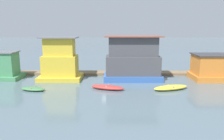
# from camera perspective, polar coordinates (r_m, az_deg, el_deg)

# --- Properties ---
(ground_plane) EXTENTS (200.00, 200.00, 0.00)m
(ground_plane) POSITION_cam_1_polar(r_m,az_deg,el_deg) (27.05, 0.01, -2.49)
(ground_plane) COLOR slate
(dock_walkway) EXTENTS (42.40, 1.93, 0.30)m
(dock_walkway) POSITION_cam_1_polar(r_m,az_deg,el_deg) (30.08, 0.04, -0.77)
(dock_walkway) COLOR #846B4C
(dock_walkway) RESTS_ON ground_plane
(houseboat_yellow) EXTENTS (5.17, 3.63, 5.21)m
(houseboat_yellow) POSITION_cam_1_polar(r_m,az_deg,el_deg) (27.45, -13.40, 2.13)
(houseboat_yellow) COLOR gold
(houseboat_yellow) RESTS_ON ground_plane
(houseboat_blue) EXTENTS (6.96, 3.33, 5.36)m
(houseboat_blue) POSITION_cam_1_polar(r_m,az_deg,el_deg) (26.56, 5.44, 2.47)
(houseboat_blue) COLOR #3866B7
(houseboat_blue) RESTS_ON ground_plane
(houseboat_orange) EXTENTS (6.22, 3.78, 3.16)m
(houseboat_orange) POSITION_cam_1_polar(r_m,az_deg,el_deg) (29.69, 25.90, 0.60)
(houseboat_orange) COLOR orange
(houseboat_orange) RESTS_ON ground_plane
(dinghy_green) EXTENTS (2.82, 1.70, 0.37)m
(dinghy_green) POSITION_cam_1_polar(r_m,az_deg,el_deg) (23.86, -19.95, -4.64)
(dinghy_green) COLOR #47844C
(dinghy_green) RESTS_ON ground_plane
(dinghy_red) EXTENTS (3.72, 2.06, 0.47)m
(dinghy_red) POSITION_cam_1_polar(r_m,az_deg,el_deg) (22.78, -1.20, -4.54)
(dinghy_red) COLOR red
(dinghy_red) RESTS_ON ground_plane
(dinghy_yellow) EXTENTS (4.12, 2.49, 0.46)m
(dinghy_yellow) POSITION_cam_1_polar(r_m,az_deg,el_deg) (23.55, 15.11, -4.43)
(dinghy_yellow) COLOR yellow
(dinghy_yellow) RESTS_ON ground_plane
(mooring_post_far_left) EXTENTS (0.21, 0.21, 1.71)m
(mooring_post_far_left) POSITION_cam_1_polar(r_m,az_deg,el_deg) (29.64, -13.83, 0.11)
(mooring_post_far_left) COLOR #846B4C
(mooring_post_far_left) RESTS_ON ground_plane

